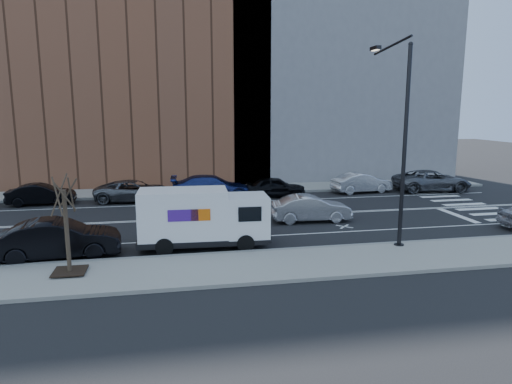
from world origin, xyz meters
name	(u,v)px	position (x,y,z in m)	size (l,w,h in m)	color
ground	(226,217)	(0.00, 0.00, 0.00)	(120.00, 120.00, 0.00)	black
sidewalk_near	(254,267)	(0.00, -8.80, 0.07)	(44.00, 3.60, 0.15)	gray
sidewalk_far	(212,190)	(0.00, 8.80, 0.07)	(44.00, 3.60, 0.15)	gray
curb_near	(246,253)	(0.00, -7.00, 0.08)	(44.00, 0.25, 0.17)	gray
curb_far	(215,194)	(0.00, 7.00, 0.08)	(44.00, 0.25, 0.17)	gray
crosswalk	(471,206)	(16.00, 0.00, 0.00)	(3.00, 14.00, 0.01)	white
road_markings	(226,217)	(0.00, 0.00, 0.00)	(40.00, 8.60, 0.01)	white
bldg_brick	(107,51)	(-8.00, 15.60, 11.00)	(26.00, 10.00, 22.00)	brown
bldg_concrete	(334,34)	(12.00, 15.60, 13.00)	(20.00, 10.00, 26.00)	slate
streetlight	(400,136)	(7.00, -6.91, 5.08)	(0.44, 4.02, 9.34)	black
street_tree	(67,240)	(-7.00, -8.40, 1.45)	(1.20, 1.20, 3.75)	black
fedex_van	(203,217)	(-1.77, -5.60, 1.42)	(6.00, 2.30, 2.70)	black
far_parked_b	(41,194)	(-11.56, 5.85, 0.70)	(1.48, 4.23, 1.40)	black
far_parked_c	(134,191)	(-5.60, 5.84, 0.73)	(2.41, 5.23, 1.45)	#52555B
far_parked_d	(212,187)	(-0.28, 5.86, 0.83)	(2.31, 5.69, 1.65)	navy
far_parked_e	(276,187)	(4.27, 5.60, 0.73)	(1.72, 4.29, 1.46)	black
far_parked_f	(362,183)	(11.05, 6.07, 0.75)	(1.58, 4.54, 1.49)	silver
far_parked_g	(432,181)	(16.65, 5.67, 0.81)	(2.67, 5.80, 1.61)	#54565C
driving_sedan	(311,208)	(4.57, -1.77, 0.74)	(1.56, 4.48, 1.48)	#ABAAAF
near_parked_rear_a	(59,239)	(-7.89, -5.97, 0.83)	(1.76, 5.06, 1.67)	black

